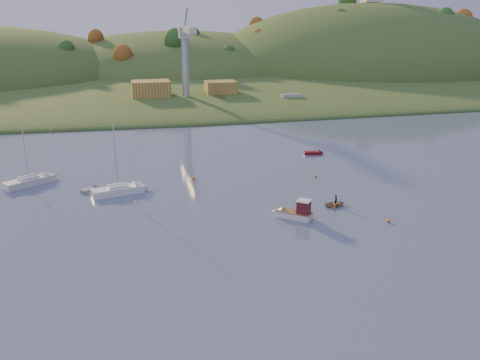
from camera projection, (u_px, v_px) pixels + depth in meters
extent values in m
plane|color=#39485D|center=(342.00, 343.00, 45.58)|extent=(500.00, 500.00, 0.00)
cube|color=#2D491D|center=(154.00, 68.00, 259.24)|extent=(620.00, 220.00, 1.50)
ellipsoid|color=#2D491D|center=(166.00, 86.00, 198.86)|extent=(640.00, 150.00, 7.00)
ellipsoid|color=#2D491D|center=(179.00, 72.00, 242.75)|extent=(140.00, 120.00, 36.00)
ellipsoid|color=#2D491D|center=(367.00, 71.00, 246.61)|extent=(150.00, 130.00, 60.00)
cube|color=slate|center=(196.00, 100.00, 159.59)|extent=(42.00, 16.00, 2.40)
cube|color=olive|center=(151.00, 89.00, 156.70)|extent=(11.00, 8.00, 4.80)
cube|color=olive|center=(221.00, 88.00, 162.15)|extent=(9.00, 7.00, 4.00)
cylinder|color=#B7B7BC|center=(186.00, 66.00, 153.99)|extent=(2.20, 2.20, 18.00)
cube|color=#B7B7BC|center=(184.00, 32.00, 151.09)|extent=(3.20, 3.20, 3.20)
cube|color=#B7B7BC|center=(188.00, 30.00, 142.42)|extent=(1.80, 18.00, 1.60)
cube|color=#B7B7BC|center=(182.00, 28.00, 155.43)|extent=(1.80, 10.00, 1.60)
cube|color=silver|center=(294.00, 215.00, 72.82)|extent=(4.97, 4.54, 0.89)
cone|color=silver|center=(277.00, 212.00, 73.89)|extent=(2.48, 2.48, 1.79)
cube|color=brown|center=(294.00, 212.00, 72.68)|extent=(5.00, 4.58, 0.12)
cube|color=#511318|center=(304.00, 207.00, 71.81)|extent=(2.17, 2.16, 1.79)
cube|color=silver|center=(304.00, 201.00, 71.53)|extent=(2.45, 2.44, 0.15)
cylinder|color=silver|center=(294.00, 204.00, 72.32)|extent=(0.10, 0.10, 2.38)
cube|color=silver|center=(29.00, 182.00, 86.42)|extent=(7.81, 6.54, 1.09)
cube|color=silver|center=(28.00, 178.00, 86.24)|extent=(3.45, 3.18, 0.69)
cylinder|color=silver|center=(25.00, 149.00, 84.74)|extent=(0.18, 0.18, 9.89)
cylinder|color=silver|center=(28.00, 177.00, 86.16)|extent=(2.64, 1.94, 0.12)
cylinder|color=silver|center=(28.00, 176.00, 86.13)|extent=(2.46, 1.91, 0.36)
cube|color=white|center=(118.00, 191.00, 82.24)|extent=(8.21, 4.23, 1.08)
cube|color=white|center=(118.00, 187.00, 82.06)|extent=(3.30, 2.44, 0.69)
cylinder|color=silver|center=(115.00, 156.00, 80.58)|extent=(0.18, 0.18, 9.84)
cylinder|color=silver|center=(118.00, 185.00, 81.99)|extent=(3.08, 0.89, 0.12)
cylinder|color=white|center=(117.00, 185.00, 81.96)|extent=(2.76, 1.03, 0.36)
imported|color=#90724F|center=(336.00, 204.00, 77.23)|extent=(3.52, 2.80, 0.65)
imported|color=black|center=(336.00, 201.00, 77.11)|extent=(0.45, 0.60, 1.50)
cube|color=#500B0F|center=(313.00, 153.00, 104.81)|extent=(3.54, 1.78, 0.56)
cone|color=#500B0F|center=(321.00, 153.00, 104.96)|extent=(1.35, 1.50, 1.36)
cube|color=slate|center=(90.00, 190.00, 83.55)|extent=(2.89, 2.66, 0.49)
cone|color=slate|center=(97.00, 188.00, 84.57)|extent=(1.51, 1.54, 1.21)
cube|color=#515A6B|center=(291.00, 102.00, 158.04)|extent=(13.14, 4.77, 1.69)
cube|color=#B7B7BC|center=(291.00, 98.00, 157.61)|extent=(5.64, 2.85, 2.25)
sphere|color=orange|center=(389.00, 221.00, 71.33)|extent=(0.50, 0.50, 0.50)
sphere|color=orange|center=(316.00, 176.00, 90.46)|extent=(0.50, 0.50, 0.50)
sphere|color=orange|center=(193.00, 178.00, 89.13)|extent=(0.50, 0.50, 0.50)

